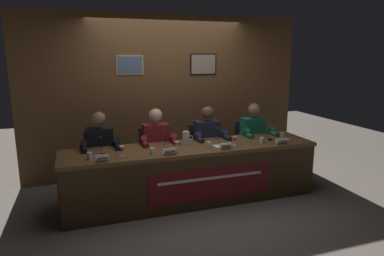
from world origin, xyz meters
name	(u,v)px	position (x,y,z in m)	size (l,w,h in m)	color
ground_plane	(192,199)	(0.00, 0.00, 0.00)	(12.00, 12.00, 0.00)	#70665B
wall_back_panelled	(167,96)	(0.00, 1.26, 1.30)	(4.63, 0.14, 2.60)	brown
conference_table	(195,165)	(0.00, -0.11, 0.52)	(3.43, 0.80, 0.76)	brown
chair_far_left	(100,165)	(-1.18, 0.58, 0.44)	(0.44, 0.45, 0.91)	black
panelist_far_left	(100,149)	(-1.18, 0.38, 0.72)	(0.51, 0.48, 1.23)	black
nameplate_far_left	(102,158)	(-1.20, -0.31, 0.80)	(0.15, 0.06, 0.08)	white
juice_glass_far_left	(122,149)	(-0.96, -0.15, 0.85)	(0.06, 0.06, 0.12)	white
water_cup_far_left	(89,156)	(-1.34, -0.17, 0.80)	(0.06, 0.06, 0.08)	silver
microphone_far_left	(101,148)	(-1.19, 0.00, 0.83)	(0.06, 0.17, 0.22)	black
chair_center_left	(154,159)	(-0.39, 0.58, 0.44)	(0.44, 0.45, 0.91)	black
panelist_center_left	(157,145)	(-0.39, 0.38, 0.72)	(0.51, 0.48, 1.23)	black
nameplate_center_left	(170,152)	(-0.38, -0.30, 0.80)	(0.17, 0.06, 0.08)	white
juice_glass_center_left	(177,144)	(-0.26, -0.16, 0.85)	(0.06, 0.06, 0.12)	white
water_cup_center_left	(152,152)	(-0.59, -0.22, 0.80)	(0.06, 0.06, 0.08)	silver
microphone_center_left	(166,143)	(-0.37, -0.02, 0.83)	(0.06, 0.17, 0.22)	black
chair_center_right	(204,154)	(0.39, 0.58, 0.44)	(0.44, 0.45, 0.91)	black
panelist_center_right	(209,140)	(0.39, 0.38, 0.72)	(0.51, 0.48, 1.23)	black
nameplate_center_right	(226,146)	(0.37, -0.28, 0.80)	(0.16, 0.06, 0.08)	white
juice_glass_center_right	(235,139)	(0.57, -0.14, 0.85)	(0.06, 0.06, 0.12)	white
water_cup_center_right	(209,145)	(0.18, -0.16, 0.80)	(0.06, 0.06, 0.08)	silver
microphone_center_right	(220,139)	(0.40, -0.02, 0.83)	(0.06, 0.17, 0.22)	black
chair_far_right	(248,150)	(1.18, 0.58, 0.44)	(0.44, 0.45, 0.91)	black
panelist_far_right	(255,136)	(1.18, 0.38, 0.72)	(0.51, 0.48, 1.23)	black
nameplate_far_right	(282,141)	(1.21, -0.31, 0.80)	(0.18, 0.06, 0.08)	white
juice_glass_far_right	(282,135)	(1.30, -0.17, 0.85)	(0.06, 0.06, 0.12)	white
water_cup_far_right	(262,141)	(0.96, -0.19, 0.80)	(0.06, 0.06, 0.08)	silver
microphone_far_right	(269,134)	(1.17, -0.01, 0.83)	(0.06, 0.17, 0.22)	black
water_pitcher_central	(186,138)	(-0.06, 0.08, 0.85)	(0.15, 0.10, 0.21)	silver
document_stack_center_right	(222,146)	(0.37, -0.15, 0.77)	(0.22, 0.16, 0.01)	white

